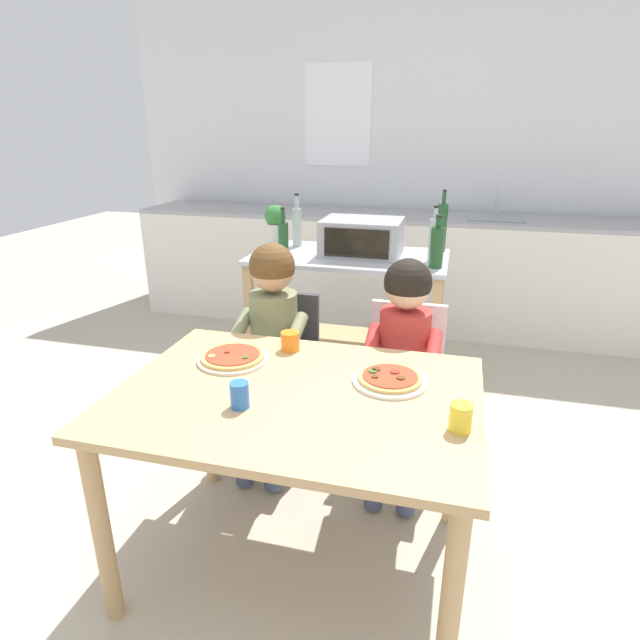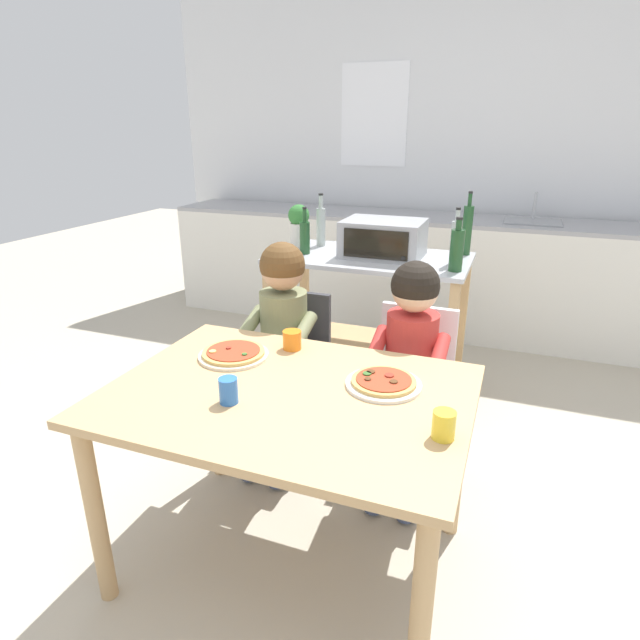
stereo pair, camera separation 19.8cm
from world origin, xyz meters
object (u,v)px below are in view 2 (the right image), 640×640
at_px(dining_chair_left, 290,363).
at_px(dining_chair_right, 411,384).
at_px(pizza_plate_cream, 234,354).
at_px(bottle_dark_olive_oil, 467,229).
at_px(toaster_oven, 383,238).
at_px(bottle_slim_sauce, 321,225).
at_px(child_in_red_shirt, 409,352).
at_px(bottle_squat_spirits, 456,242).
at_px(kitchen_island_cart, 368,302).
at_px(child_in_olive_shirt, 279,328).
at_px(drinking_cup_yellow, 444,425).
at_px(drinking_cup_orange, 292,340).
at_px(pizza_plate_white, 384,383).
at_px(drinking_cup_blue, 228,391).
at_px(bottle_brown_beer, 305,237).
at_px(bottle_clear_vinegar, 457,249).
at_px(potted_herb_plant, 299,224).

xyz_separation_m(dining_chair_left, dining_chair_right, (0.60, -0.01, 0.00)).
bearing_deg(pizza_plate_cream, bottle_dark_olive_oil, 65.15).
xyz_separation_m(toaster_oven, bottle_slim_sauce, (-0.43, 0.14, 0.02)).
relative_size(bottle_slim_sauce, child_in_red_shirt, 0.31).
bearing_deg(bottle_squat_spirits, kitchen_island_cart, 177.10).
height_order(bottle_dark_olive_oil, child_in_olive_shirt, bottle_dark_olive_oil).
bearing_deg(child_in_red_shirt, drinking_cup_yellow, -70.68).
relative_size(dining_chair_right, drinking_cup_yellow, 9.57).
relative_size(bottle_slim_sauce, dining_chair_left, 0.40).
distance_m(dining_chair_right, drinking_cup_yellow, 0.88).
xyz_separation_m(child_in_olive_shirt, drinking_cup_orange, (0.18, -0.26, 0.07)).
bearing_deg(kitchen_island_cart, dining_chair_left, -104.06).
bearing_deg(pizza_plate_white, drinking_cup_orange, 156.77).
xyz_separation_m(dining_chair_right, drinking_cup_blue, (-0.44, -0.84, 0.30)).
relative_size(toaster_oven, child_in_olive_shirt, 0.42).
bearing_deg(bottle_dark_olive_oil, bottle_slim_sauce, -175.04).
relative_size(pizza_plate_cream, drinking_cup_yellow, 3.18).
distance_m(bottle_slim_sauce, dining_chair_left, 1.05).
bearing_deg(child_in_olive_shirt, bottle_dark_olive_oil, 57.42).
distance_m(bottle_brown_beer, drinking_cup_yellow, 1.80).
bearing_deg(dining_chair_left, drinking_cup_blue, -78.99).
xyz_separation_m(bottle_squat_spirits, pizza_plate_cream, (-0.66, -1.24, -0.24)).
distance_m(kitchen_island_cart, bottle_slim_sauce, 0.57).
xyz_separation_m(bottle_dark_olive_oil, child_in_red_shirt, (-0.09, -1.09, -0.33)).
bearing_deg(bottle_brown_beer, drinking_cup_orange, -70.31).
distance_m(bottle_slim_sauce, bottle_squat_spirits, 0.86).
xyz_separation_m(kitchen_island_cart, dining_chair_right, (0.42, -0.74, -0.11)).
height_order(dining_chair_right, child_in_red_shirt, child_in_red_shirt).
distance_m(bottle_dark_olive_oil, drinking_cup_yellow, 1.79).
xyz_separation_m(kitchen_island_cart, drinking_cup_blue, (-0.02, -1.58, 0.19)).
relative_size(toaster_oven, child_in_red_shirt, 0.43).
bearing_deg(child_in_olive_shirt, pizza_plate_white, -36.14).
relative_size(child_in_olive_shirt, drinking_cup_blue, 12.49).
height_order(toaster_oven, child_in_red_shirt, toaster_oven).
height_order(bottle_clear_vinegar, potted_herb_plant, bottle_clear_vinegar).
height_order(kitchen_island_cart, bottle_clear_vinegar, bottle_clear_vinegar).
bearing_deg(bottle_slim_sauce, drinking_cup_orange, -74.20).
bearing_deg(pizza_plate_cream, kitchen_island_cart, 81.68).
bearing_deg(pizza_plate_white, dining_chair_left, 137.38).
xyz_separation_m(bottle_slim_sauce, pizza_plate_cream, (0.18, -1.42, -0.25)).
xyz_separation_m(bottle_dark_olive_oil, drinking_cup_orange, (-0.51, -1.34, -0.24)).
height_order(bottle_clear_vinegar, dining_chair_left, bottle_clear_vinegar).
bearing_deg(drinking_cup_yellow, bottle_slim_sauce, 120.99).
relative_size(bottle_squat_spirits, child_in_olive_shirt, 0.28).
relative_size(dining_chair_left, drinking_cup_blue, 9.43).
xyz_separation_m(dining_chair_left, drinking_cup_yellow, (0.84, -0.80, 0.30)).
xyz_separation_m(bottle_squat_spirits, child_in_olive_shirt, (-0.66, -0.83, -0.29)).
relative_size(pizza_plate_cream, pizza_plate_white, 1.03).
xyz_separation_m(child_in_olive_shirt, drinking_cup_blue, (0.16, -0.73, 0.07)).
xyz_separation_m(bottle_slim_sauce, dining_chair_right, (0.78, -0.90, -0.52)).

